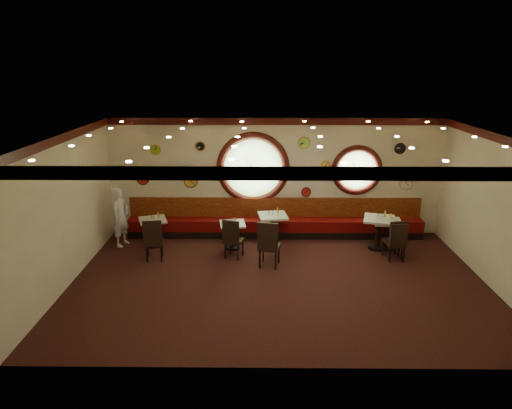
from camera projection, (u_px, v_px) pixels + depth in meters
name	position (u px, v px, depth m)	size (l,w,h in m)	color
floor	(278.00, 281.00, 9.99)	(9.00, 6.00, 0.00)	black
ceiling	(281.00, 135.00, 9.05)	(9.00, 6.00, 0.02)	gold
wall_back	(275.00, 177.00, 12.39)	(9.00, 0.02, 3.20)	beige
wall_front	(287.00, 275.00, 6.65)	(9.00, 0.02, 3.20)	beige
wall_left	(65.00, 211.00, 9.57)	(0.02, 6.00, 3.20)	beige
wall_right	(496.00, 212.00, 9.47)	(0.02, 6.00, 3.20)	beige
molding_back	(276.00, 121.00, 11.89)	(9.00, 0.10, 0.18)	#370D0A
molding_front	(289.00, 174.00, 6.26)	(9.00, 0.10, 0.18)	#370D0A
molding_left	(58.00, 139.00, 9.12)	(0.10, 6.00, 0.18)	#370D0A
molding_right	(505.00, 140.00, 9.03)	(0.10, 6.00, 0.18)	#370D0A
banquette_base	(275.00, 232.00, 12.56)	(8.00, 0.55, 0.20)	black
banquette_seat	(275.00, 224.00, 12.49)	(8.00, 0.55, 0.30)	#550707
banquette_back	(275.00, 208.00, 12.58)	(8.00, 0.10, 0.55)	#5B0707
porthole_left_glass	(253.00, 168.00, 12.31)	(1.66, 1.66, 0.02)	#89B46C
porthole_left_frame	(253.00, 168.00, 12.30)	(1.98, 1.98, 0.18)	#370D0A
porthole_left_ring	(253.00, 168.00, 12.27)	(1.61, 1.61, 0.03)	gold
porthole_right_glass	(357.00, 170.00, 12.30)	(1.10, 1.10, 0.02)	#89B46C
porthole_right_frame	(357.00, 170.00, 12.28)	(1.38, 1.38, 0.18)	#370D0A
porthole_right_ring	(357.00, 171.00, 12.26)	(1.09, 1.09, 0.03)	gold
wall_clock_0	(143.00, 179.00, 12.40)	(0.32, 0.32, 0.03)	red
wall_clock_1	(156.00, 150.00, 12.16)	(0.26, 0.26, 0.03)	#9EC327
wall_clock_2	(304.00, 143.00, 12.06)	(0.30, 0.30, 0.03)	#88D943
wall_clock_3	(400.00, 148.00, 12.08)	(0.28, 0.28, 0.03)	black
wall_clock_4	(406.00, 183.00, 12.36)	(0.34, 0.34, 0.03)	silver
wall_clock_5	(306.00, 192.00, 12.46)	(0.24, 0.24, 0.03)	red
wall_clock_6	(326.00, 165.00, 12.23)	(0.22, 0.22, 0.03)	#FEDB54
wall_clock_7	(191.00, 181.00, 12.40)	(0.36, 0.36, 0.03)	gold
wall_clock_8	(200.00, 146.00, 12.12)	(0.24, 0.24, 0.03)	black
table_a	(153.00, 229.00, 11.79)	(0.85, 0.85, 0.73)	black
table_b	(233.00, 232.00, 11.62)	(0.71, 0.71, 0.69)	black
table_c	(273.00, 225.00, 11.94)	(0.81, 0.81, 0.79)	black
table_d	(379.00, 229.00, 11.57)	(0.92, 0.92, 0.83)	black
table_e	(387.00, 231.00, 11.59)	(0.76, 0.76, 0.76)	black
chair_a	(153.00, 237.00, 10.84)	(0.50, 0.50, 0.65)	black
chair_b	(232.00, 236.00, 10.97)	(0.54, 0.54, 0.62)	black
chair_c	(269.00, 241.00, 10.46)	(0.57, 0.57, 0.70)	black
chair_d	(395.00, 237.00, 10.95)	(0.49, 0.49, 0.61)	black
chair_e	(397.00, 240.00, 10.82)	(0.42, 0.42, 0.60)	black
condiment_a_salt	(151.00, 217.00, 11.73)	(0.03, 0.03, 0.09)	#B9B9BD
condiment_b_salt	(231.00, 220.00, 11.59)	(0.04, 0.04, 0.11)	silver
condiment_c_salt	(269.00, 213.00, 11.84)	(0.04, 0.04, 0.10)	silver
condiment_d_salt	(378.00, 215.00, 11.51)	(0.04, 0.04, 0.11)	#BDBDC1
condiment_a_pepper	(153.00, 218.00, 11.64)	(0.04, 0.04, 0.10)	silver
condiment_b_pepper	(232.00, 222.00, 11.50)	(0.04, 0.04, 0.10)	silver
condiment_c_pepper	(273.00, 213.00, 11.84)	(0.04, 0.04, 0.10)	silver
condiment_d_pepper	(381.00, 217.00, 11.40)	(0.03, 0.03, 0.09)	#B8B8BD
condiment_a_bottle	(158.00, 215.00, 11.78)	(0.05, 0.05, 0.15)	gold
condiment_b_bottle	(235.00, 220.00, 11.55)	(0.05, 0.05, 0.15)	gold
condiment_c_bottle	(278.00, 210.00, 11.96)	(0.05, 0.05, 0.17)	gold
condiment_d_bottle	(385.00, 214.00, 11.53)	(0.05, 0.05, 0.17)	gold
condiment_e_salt	(383.00, 218.00, 11.53)	(0.04, 0.04, 0.11)	silver
condiment_e_pepper	(392.00, 220.00, 11.41)	(0.04, 0.04, 0.11)	silver
condiment_e_bottle	(391.00, 217.00, 11.51)	(0.06, 0.06, 0.18)	gold
waiter	(121.00, 217.00, 11.74)	(0.57, 0.37, 1.56)	silver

